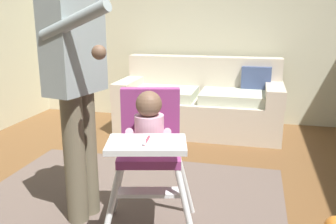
% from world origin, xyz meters
% --- Properties ---
extents(ground, '(6.20, 6.65, 0.10)m').
position_xyz_m(ground, '(0.00, 0.00, -0.05)').
color(ground, brown).
extents(wall_far, '(5.40, 0.06, 2.55)m').
position_xyz_m(wall_far, '(0.00, 2.55, 1.27)').
color(wall_far, beige).
rests_on(wall_far, ground).
extents(couch, '(1.90, 0.86, 0.86)m').
position_xyz_m(couch, '(0.04, 2.04, 0.33)').
color(couch, beige).
rests_on(couch, ground).
extents(high_chair, '(0.72, 0.82, 0.94)m').
position_xyz_m(high_chair, '(0.08, -0.25, 0.65)').
color(high_chair, white).
rests_on(high_chair, ground).
extents(adult_standing, '(0.51, 0.57, 1.64)m').
position_xyz_m(adult_standing, '(-0.42, -0.13, 0.93)').
color(adult_standing, '#69614B').
rests_on(adult_standing, ground).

